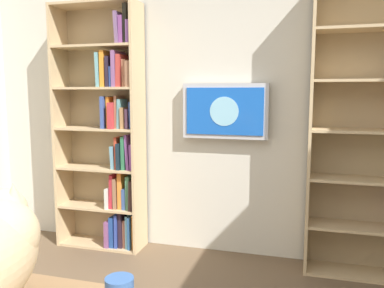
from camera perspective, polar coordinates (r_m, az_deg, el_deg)
The scene contains 3 objects.
wall_back at distance 3.33m, azimuth 5.30°, elevation 7.16°, with size 4.52×0.06×2.70m, color beige.
bookshelf_right at distance 3.51m, azimuth -11.66°, elevation 1.45°, with size 0.77×0.28×2.10m.
wall_mounted_tv at distance 3.25m, azimuth 4.76°, elevation 4.72°, with size 0.70×0.07×0.45m.
Camera 1 is at (-0.62, 1.04, 1.37)m, focal length 37.15 mm.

